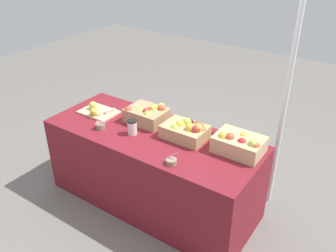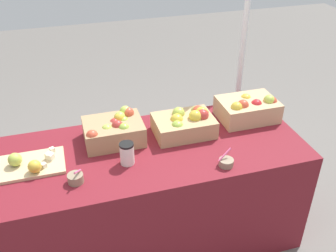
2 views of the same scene
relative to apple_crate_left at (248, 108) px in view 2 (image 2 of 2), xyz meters
The scene contains 10 objects.
ground_plane 1.11m from the apple_crate_left, 168.44° to the right, with size 10.00×10.00×0.00m, color slate.
table 0.87m from the apple_crate_left, 168.44° to the right, with size 1.90×0.76×0.74m, color maroon.
apple_crate_left is the anchor object (origin of this frame).
apple_crate_middle 0.45m from the apple_crate_left, behind, with size 0.36×0.25×0.16m.
apple_crate_right 0.89m from the apple_crate_left, behind, with size 0.35×0.27×0.17m.
cutting_board_front 1.39m from the apple_crate_left, behind, with size 0.35×0.25×0.09m.
sample_bowl_near 1.20m from the apple_crate_left, 163.72° to the right, with size 0.08×0.09×0.10m.
sample_bowl_mid 0.55m from the apple_crate_left, 128.64° to the right, with size 0.09×0.08×0.09m.
coffee_cup 0.90m from the apple_crate_left, 163.65° to the right, with size 0.08×0.08×0.13m.
tent_pole 0.53m from the apple_crate_left, 70.72° to the left, with size 0.04×0.04×1.94m, color white.
Camera 2 is at (-0.40, -1.81, 2.06)m, focal length 41.11 mm.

